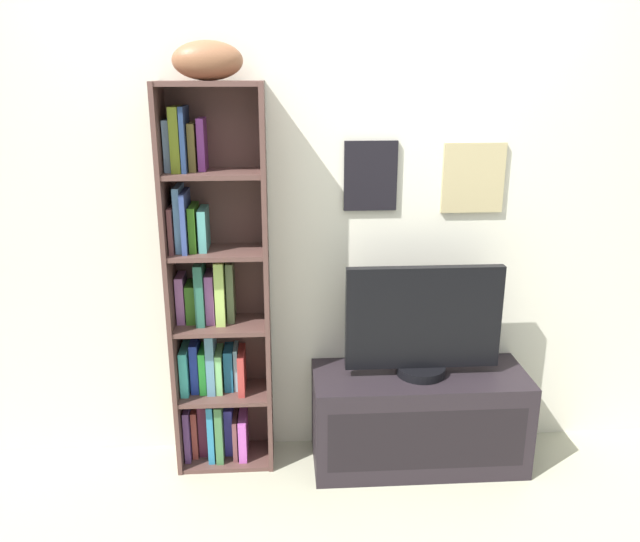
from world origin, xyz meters
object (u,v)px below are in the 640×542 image
at_px(bookshelf, 213,305).
at_px(football, 208,60).
at_px(tv_stand, 418,418).
at_px(television, 423,323).

relative_size(bookshelf, football, 6.23).
bearing_deg(tv_stand, football, 175.34).
xyz_separation_m(bookshelf, tv_stand, (0.93, -0.10, -0.54)).
distance_m(football, tv_stand, 1.81).
bearing_deg(tv_stand, bookshelf, 173.80).
relative_size(football, television, 0.40).
height_order(football, tv_stand, football).
relative_size(bookshelf, tv_stand, 1.77).
bearing_deg(bookshelf, football, -37.98).
xyz_separation_m(bookshelf, football, (0.04, -0.03, 1.03)).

